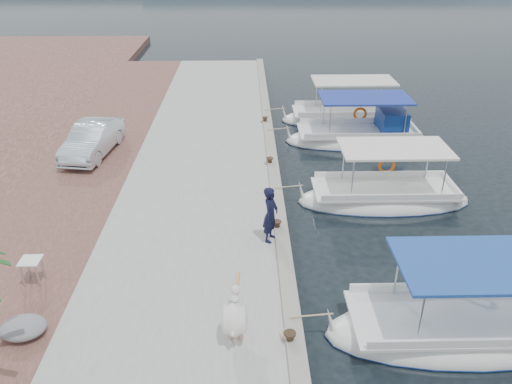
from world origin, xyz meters
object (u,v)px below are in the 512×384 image
fishing_caique_c (384,199)px  parked_car (92,139)px  fisherman (270,214)px  fishing_caique_d (360,138)px  fishing_caique_e (347,119)px  pelican (235,317)px  fishing_caique_b (464,330)px

fishing_caique_c → parked_car: fishing_caique_c is taller
fishing_caique_c → fisherman: fisherman is taller
fishing_caique_d → parked_car: 12.31m
fishing_caique_e → parked_car: 13.15m
pelican → fishing_caique_d: bearing=66.7°
fishing_caique_b → fisherman: size_ratio=3.90×
fishing_caique_b → fishing_caique_e: (-0.02, 15.91, 0.00)m
parked_car → fisherman: bearing=-35.8°
fisherman → parked_car: bearing=67.7°
fishing_caique_b → pelican: fishing_caique_b is taller
fishing_caique_c → parked_car: bearing=162.6°
fisherman → fishing_caique_d: bearing=-6.2°
pelican → parked_car: size_ratio=0.38×
fishing_caique_b → fishing_caique_c: (-0.30, 6.94, 0.00)m
pelican → fishing_caique_c: bearing=53.7°
parked_car → pelican: bearing=-53.0°
fishing_caique_b → fisherman: (-4.73, 3.72, 1.28)m
fishing_caique_b → fishing_caique_c: same height
fishing_caique_c → pelican: bearing=-126.3°
pelican → fishing_caique_e: bearing=70.7°
fishing_caique_e → parked_car: (-11.99, -5.31, 1.05)m
fishing_caique_d → parked_car: size_ratio=1.69×
fishing_caique_e → pelican: 17.42m
pelican → fisherman: size_ratio=0.87×
fishing_caique_b → pelican: bearing=-175.0°
fishing_caique_e → fisherman: bearing=-111.1°
fishing_caique_b → parked_car: bearing=138.5°
fishing_caique_e → pelican: fishing_caique_e is taller
fisherman → fishing_caique_b: bearing=-107.0°
fishing_caique_e → fishing_caique_c: bearing=-91.8°
pelican → fisherman: bearing=76.2°
pelican → parked_car: bearing=119.3°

